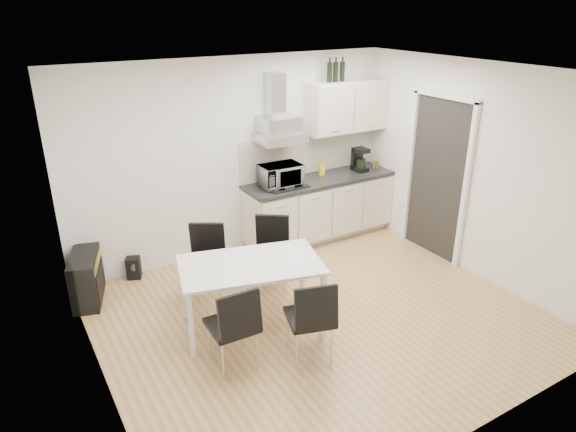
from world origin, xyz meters
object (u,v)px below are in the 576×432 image
at_px(dining_table, 251,270).
at_px(chair_far_left, 206,265).
at_px(kitchenette, 320,183).
at_px(chair_near_right, 310,318).
at_px(floor_speaker, 134,268).
at_px(chair_near_left, 232,326).
at_px(chair_far_right, 271,255).
at_px(guitar_amp, 87,278).

distance_m(dining_table, chair_far_left, 0.81).
distance_m(kitchenette, chair_far_left, 2.24).
xyz_separation_m(kitchenette, chair_near_right, (-1.65, -2.26, -0.39)).
distance_m(dining_table, floor_speaker, 1.93).
relative_size(kitchenette, chair_near_left, 2.86).
height_order(chair_far_left, chair_near_left, same).
relative_size(chair_near_right, floor_speaker, 3.17).
bearing_deg(dining_table, chair_far_right, 60.91).
distance_m(dining_table, chair_far_right, 0.84).
relative_size(chair_near_left, chair_near_right, 1.00).
bearing_deg(chair_far_right, dining_table, 80.35).
relative_size(kitchenette, guitar_amp, 3.40).
xyz_separation_m(kitchenette, floor_speaker, (-2.68, 0.17, -0.69)).
height_order(kitchenette, guitar_amp, kitchenette).
relative_size(dining_table, chair_far_right, 1.81).
distance_m(chair_far_right, floor_speaker, 1.77).
bearing_deg(chair_far_right, chair_near_right, 110.59).
bearing_deg(chair_near_left, chair_far_left, 79.76).
bearing_deg(dining_table, chair_near_left, -117.82).
distance_m(chair_near_left, chair_near_right, 0.73).
relative_size(chair_far_right, chair_near_right, 1.00).
bearing_deg(dining_table, floor_speaker, 130.24).
distance_m(guitar_amp, floor_speaker, 0.66).
bearing_deg(floor_speaker, chair_far_left, -33.27).
distance_m(dining_table, chair_near_right, 0.82).
relative_size(kitchenette, chair_near_right, 2.86).
height_order(kitchenette, dining_table, kitchenette).
bearing_deg(kitchenette, chair_near_right, -126.10).
bearing_deg(floor_speaker, chair_far_right, -15.51).
distance_m(kitchenette, guitar_amp, 3.32).
bearing_deg(chair_near_right, chair_far_left, 122.63).
distance_m(kitchenette, chair_near_left, 3.10).
bearing_deg(chair_near_left, chair_far_right, 48.19).
bearing_deg(floor_speaker, kitchenette, 19.83).
xyz_separation_m(guitar_amp, floor_speaker, (0.59, 0.25, -0.15)).
height_order(dining_table, guitar_amp, dining_table).
xyz_separation_m(dining_table, guitar_amp, (-1.38, 1.43, -0.38)).
distance_m(dining_table, guitar_amp, 2.03).
bearing_deg(dining_table, kitchenette, 53.67).
bearing_deg(kitchenette, chair_near_left, -139.44).
height_order(chair_near_right, floor_speaker, chair_near_right).
height_order(chair_near_left, guitar_amp, chair_near_left).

